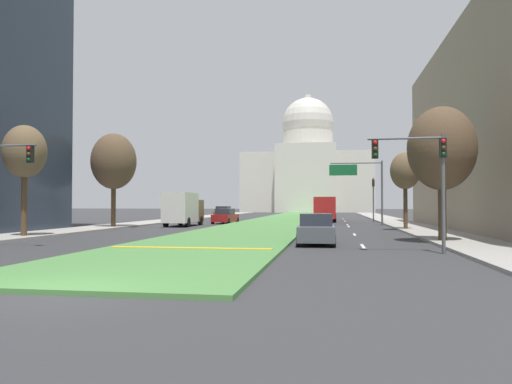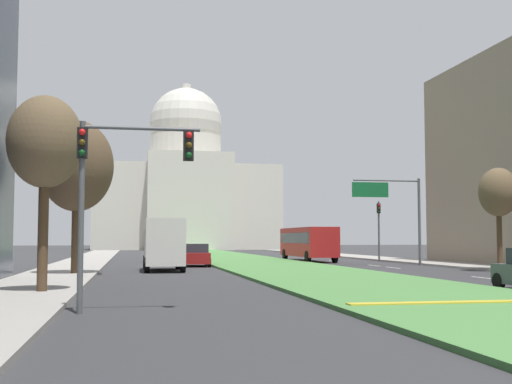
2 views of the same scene
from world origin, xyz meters
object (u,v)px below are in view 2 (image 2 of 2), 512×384
(traffic_light_near_left, at_px, (114,173))
(sedan_distant, at_px, (156,252))
(overhead_guide_sign, at_px, (394,203))
(street_tree_right_mid, at_px, (498,193))
(sedan_midblock, at_px, (196,256))
(box_truck_delivery, at_px, (164,244))
(city_bus, at_px, (308,241))
(capitol_building, at_px, (186,189))
(street_tree_left_mid, at_px, (77,166))
(traffic_light_far_right, at_px, (379,223))
(street_tree_left_near, at_px, (45,144))

(traffic_light_near_left, height_order, sedan_distant, traffic_light_near_left)
(overhead_guide_sign, relative_size, sedan_distant, 1.54)
(overhead_guide_sign, xyz_separation_m, street_tree_right_mid, (2.84, -9.48, 0.14))
(sedan_midblock, xyz_separation_m, sedan_distant, (-2.57, 10.37, 0.08))
(traffic_light_near_left, xyz_separation_m, box_truck_delivery, (2.45, 23.18, -2.12))
(overhead_guide_sign, bearing_deg, box_truck_delivery, -163.89)
(city_bus, bearing_deg, sedan_distant, 173.63)
(capitol_building, distance_m, box_truck_delivery, 83.79)
(sedan_midblock, bearing_deg, sedan_distant, 103.89)
(capitol_building, distance_m, street_tree_left_mid, 88.64)
(traffic_light_far_right, xyz_separation_m, box_truck_delivery, (-18.98, -12.80, -1.64))
(overhead_guide_sign, bearing_deg, sedan_distant, 144.91)
(street_tree_right_mid, height_order, city_bus, street_tree_right_mid)
(box_truck_delivery, bearing_deg, traffic_light_near_left, -96.03)
(street_tree_left_mid, relative_size, sedan_distant, 2.00)
(street_tree_left_near, xyz_separation_m, street_tree_left_mid, (0.12, 12.27, 0.49))
(sedan_midblock, bearing_deg, box_truck_delivery, -111.87)
(sedan_midblock, relative_size, sedan_distant, 1.13)
(traffic_light_near_left, relative_size, street_tree_left_near, 0.73)
(overhead_guide_sign, height_order, street_tree_left_mid, street_tree_left_mid)
(traffic_light_far_right, xyz_separation_m, sedan_distant, (-18.89, 4.21, -2.47))
(overhead_guide_sign, xyz_separation_m, street_tree_left_near, (-22.28, -21.92, 0.77))
(street_tree_right_mid, relative_size, sedan_distant, 1.50)
(traffic_light_near_left, distance_m, city_bus, 41.86)
(traffic_light_near_left, distance_m, overhead_guide_sign, 34.36)
(traffic_light_far_right, height_order, street_tree_right_mid, street_tree_right_mid)
(overhead_guide_sign, relative_size, box_truck_delivery, 1.02)
(overhead_guide_sign, bearing_deg, traffic_light_far_right, 77.30)
(city_bus, bearing_deg, street_tree_left_near, -119.57)
(capitol_building, xyz_separation_m, box_truck_delivery, (-7.85, -82.87, -9.58))
(sedan_midblock, bearing_deg, overhead_guide_sign, -6.49)
(capitol_building, bearing_deg, city_bus, -85.31)
(overhead_guide_sign, distance_m, sedan_distant, 21.27)
(street_tree_left_near, bearing_deg, sedan_midblock, 71.88)
(street_tree_left_near, distance_m, street_tree_right_mid, 28.04)
(street_tree_right_mid, relative_size, box_truck_delivery, 0.99)
(traffic_light_far_right, height_order, street_tree_left_mid, street_tree_left_mid)
(sedan_midblock, bearing_deg, city_bus, 39.72)
(traffic_light_far_right, bearing_deg, street_tree_left_mid, -143.85)
(city_bus, bearing_deg, traffic_light_near_left, -112.23)
(capitol_building, bearing_deg, traffic_light_far_right, -80.97)
(capitol_building, height_order, city_bus, capitol_building)
(capitol_building, height_order, street_tree_left_near, capitol_building)
(overhead_guide_sign, relative_size, street_tree_left_near, 0.91)
(traffic_light_far_right, xyz_separation_m, street_tree_right_mid, (1.08, -17.30, 1.46))
(street_tree_left_mid, height_order, sedan_distant, street_tree_left_mid)
(traffic_light_far_right, relative_size, street_tree_left_near, 0.73)
(traffic_light_far_right, xyz_separation_m, city_bus, (-5.62, 2.73, -1.54))
(capitol_building, xyz_separation_m, traffic_light_near_left, (-10.30, -106.05, -7.46))
(sedan_midblock, bearing_deg, street_tree_left_near, -108.12)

